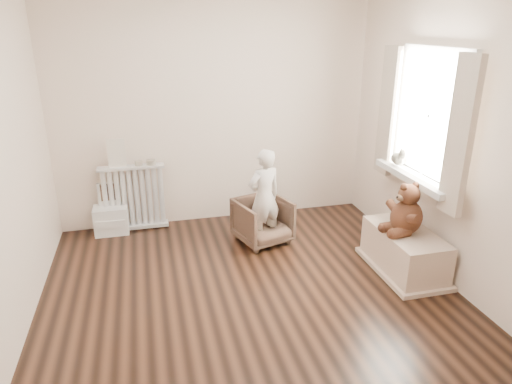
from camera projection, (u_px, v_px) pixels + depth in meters
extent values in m
cube|color=black|center=(252.00, 296.00, 3.99)|extent=(3.60, 3.60, 0.01)
cube|color=white|center=(214.00, 112.00, 5.17)|extent=(3.60, 0.02, 2.60)
cube|color=white|center=(352.00, 266.00, 1.90)|extent=(3.60, 0.02, 2.60)
cube|color=white|center=(453.00, 139.00, 3.95)|extent=(0.02, 3.60, 2.60)
cube|color=white|center=(431.00, 116.00, 4.16)|extent=(0.03, 0.90, 1.10)
cube|color=silver|center=(414.00, 177.00, 4.34)|extent=(0.22, 1.10, 0.06)
cube|color=beige|center=(460.00, 137.00, 3.64)|extent=(0.06, 0.26, 1.30)
cube|color=beige|center=(388.00, 112.00, 4.67)|extent=(0.06, 0.26, 1.30)
cube|color=silver|center=(134.00, 197.00, 5.16)|extent=(0.72, 0.14, 0.76)
cube|color=beige|center=(117.00, 153.00, 4.95)|extent=(0.19, 0.02, 0.31)
cylinder|color=#A59E8C|center=(139.00, 163.00, 5.04)|extent=(0.09, 0.09, 0.05)
cylinder|color=#A59E8C|center=(151.00, 162.00, 5.07)|extent=(0.10, 0.10, 0.06)
cube|color=silver|center=(110.00, 210.00, 5.12)|extent=(0.37, 0.26, 0.58)
imported|color=brown|center=(263.00, 221.00, 4.91)|extent=(0.66, 0.67, 0.49)
imported|color=silver|center=(264.00, 197.00, 4.76)|extent=(0.43, 0.35, 1.04)
cube|color=beige|center=(404.00, 251.00, 4.35)|extent=(0.46, 0.87, 0.41)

